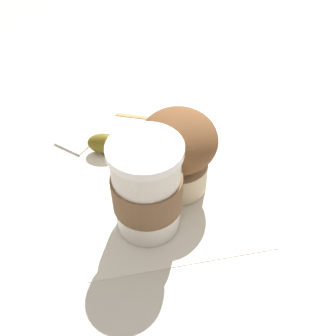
# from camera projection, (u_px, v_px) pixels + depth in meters

# --- Properties ---
(ground_plane) EXTENTS (3.00, 3.00, 0.00)m
(ground_plane) POSITION_uv_depth(u_px,v_px,m) (168.00, 193.00, 0.53)
(ground_plane) COLOR beige
(paper_napkin) EXTENTS (0.23, 0.23, 0.00)m
(paper_napkin) POSITION_uv_depth(u_px,v_px,m) (168.00, 192.00, 0.53)
(paper_napkin) COLOR white
(paper_napkin) RESTS_ON ground_plane
(coffee_cup) EXTENTS (0.08, 0.08, 0.13)m
(coffee_cup) POSITION_uv_depth(u_px,v_px,m) (147.00, 188.00, 0.45)
(coffee_cup) COLOR silver
(coffee_cup) RESTS_ON paper_napkin
(muffin) EXTENTS (0.10, 0.10, 0.12)m
(muffin) POSITION_uv_depth(u_px,v_px,m) (178.00, 150.00, 0.49)
(muffin) COLOR beige
(muffin) RESTS_ON paper_napkin
(banana) EXTENTS (0.10, 0.13, 0.03)m
(banana) POSITION_uv_depth(u_px,v_px,m) (137.00, 148.00, 0.57)
(banana) COLOR yellow
(banana) RESTS_ON paper_napkin
(sugar_packet) EXTENTS (0.06, 0.06, 0.01)m
(sugar_packet) POSITION_uv_depth(u_px,v_px,m) (73.00, 142.00, 0.60)
(sugar_packet) COLOR white
(sugar_packet) RESTS_ON ground_plane
(wooden_stirrer) EXTENTS (0.05, 0.10, 0.00)m
(wooden_stirrer) POSITION_uv_depth(u_px,v_px,m) (147.00, 118.00, 0.64)
(wooden_stirrer) COLOR tan
(wooden_stirrer) RESTS_ON ground_plane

